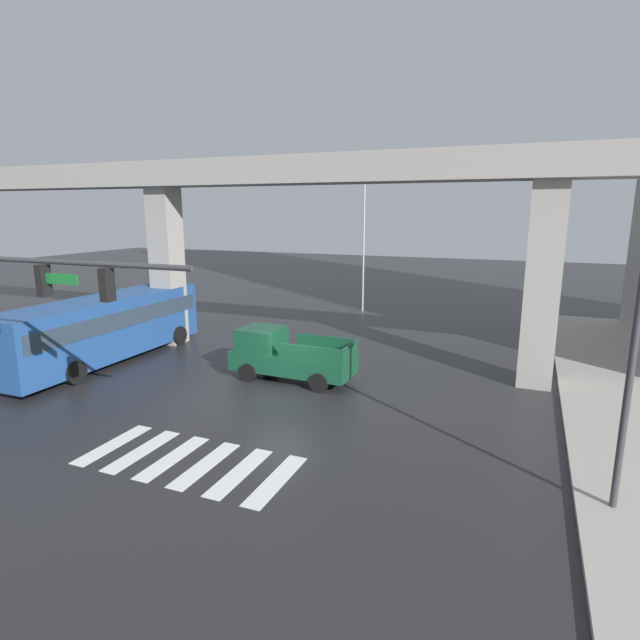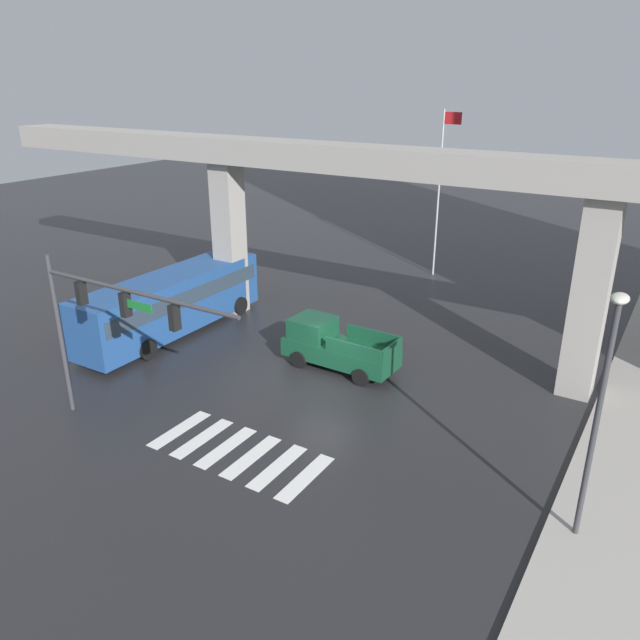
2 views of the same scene
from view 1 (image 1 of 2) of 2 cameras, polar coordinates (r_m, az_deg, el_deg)
name	(u,v)px [view 1 (image 1 of 2)]	position (r m, az deg, el deg)	size (l,w,h in m)	color
ground_plane	(279,396)	(19.69, -4.62, -8.44)	(120.00, 120.00, 0.00)	#232326
crosswalk_stripes	(189,461)	(15.35, -14.41, -15.00)	(6.05, 2.80, 0.01)	silver
elevated_overpass	(328,189)	(23.08, 0.90, 14.39)	(48.32, 2.13, 9.24)	#9E9991
sidewalk_east	(629,422)	(19.93, 31.21, -9.75)	(4.00, 36.00, 0.15)	#9E9991
pickup_truck	(286,356)	(21.30, -3.79, -4.02)	(5.14, 2.17, 2.08)	#14472D
city_bus	(104,325)	(25.57, -22.91, -0.52)	(2.88, 10.82, 2.99)	#234C8C
traffic_signal_mast	(16,297)	(16.48, -30.80, 2.23)	(8.69, 0.32, 6.20)	#38383D
street_lamp_near_corner	(637,322)	(12.95, 31.89, -0.19)	(0.44, 0.70, 7.24)	#38383D
flagpole	(365,225)	(35.13, 5.08, 10.50)	(1.16, 0.12, 10.24)	silver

